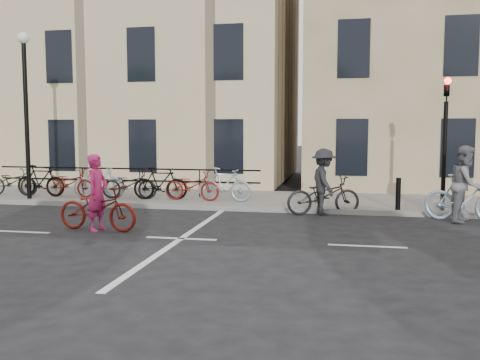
% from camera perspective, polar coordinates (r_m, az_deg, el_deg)
% --- Properties ---
extents(ground, '(120.00, 120.00, 0.00)m').
position_cam_1_polar(ground, '(11.93, -6.29, -6.24)').
color(ground, black).
rests_on(ground, ground).
extents(sidewalk, '(46.00, 4.00, 0.15)m').
position_cam_1_polar(sidewalk, '(18.86, -12.47, -1.73)').
color(sidewalk, slate).
rests_on(sidewalk, ground).
extents(building_west, '(20.00, 10.00, 10.00)m').
position_cam_1_polar(building_west, '(27.32, -16.53, 11.08)').
color(building_west, tan).
rests_on(building_west, sidewalk).
extents(traffic_light, '(0.18, 0.30, 3.90)m').
position_cam_1_polar(traffic_light, '(15.71, 21.06, 5.28)').
color(traffic_light, black).
rests_on(traffic_light, sidewalk).
extents(lamp_post, '(0.36, 0.36, 5.28)m').
position_cam_1_polar(lamp_post, '(18.51, -21.91, 8.45)').
color(lamp_post, black).
rests_on(lamp_post, sidewalk).
extents(bollard_east, '(0.14, 0.14, 0.90)m').
position_cam_1_polar(bollard_east, '(15.57, 16.52, -1.42)').
color(bollard_east, black).
rests_on(bollard_east, sidewalk).
extents(parked_bikes, '(9.35, 1.23, 1.05)m').
position_cam_1_polar(parked_bikes, '(17.87, -13.34, -0.31)').
color(parked_bikes, black).
rests_on(parked_bikes, sidewalk).
extents(cyclist_pink, '(2.12, 0.94, 1.82)m').
position_cam_1_polar(cyclist_pink, '(13.13, -14.96, -2.51)').
color(cyclist_pink, maroon).
rests_on(cyclist_pink, ground).
extents(cyclist_grey, '(2.13, 1.31, 1.99)m').
position_cam_1_polar(cyclist_grey, '(14.94, 22.93, -1.13)').
color(cyclist_grey, '#849DAD').
rests_on(cyclist_grey, ground).
extents(cyclist_dark, '(2.22, 1.40, 1.86)m').
position_cam_1_polar(cyclist_dark, '(15.14, 8.89, -0.93)').
color(cyclist_dark, black).
rests_on(cyclist_dark, ground).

